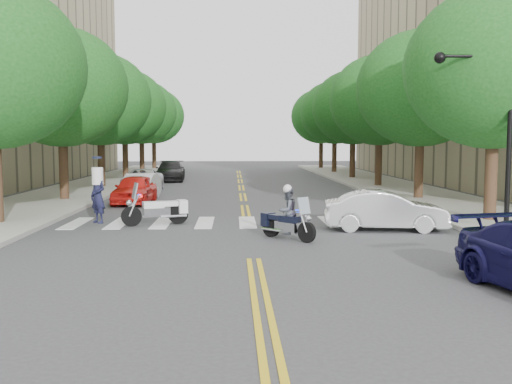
{
  "coord_description": "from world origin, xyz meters",
  "views": [
    {
      "loc": [
        -0.51,
        -14.19,
        2.99
      ],
      "look_at": [
        0.24,
        4.52,
        1.3
      ],
      "focal_mm": 40.0,
      "sensor_mm": 36.0,
      "label": 1
    }
  ],
  "objects": [
    {
      "name": "tree_r_1",
      "position": [
        8.8,
        14.0,
        5.55
      ],
      "size": [
        6.4,
        6.4,
        8.45
      ],
      "color": "#382316",
      "rests_on": "ground"
    },
    {
      "name": "tree_l_3",
      "position": [
        -8.8,
        30.0,
        5.55
      ],
      "size": [
        6.4,
        6.4,
        8.45
      ],
      "color": "#382316",
      "rests_on": "ground"
    },
    {
      "name": "tree_l_5",
      "position": [
        -8.8,
        46.0,
        5.55
      ],
      "size": [
        6.4,
        6.4,
        8.45
      ],
      "color": "#382316",
      "rests_on": "ground"
    },
    {
      "name": "tree_r_4",
      "position": [
        8.8,
        38.0,
        5.55
      ],
      "size": [
        6.4,
        6.4,
        8.45
      ],
      "color": "#382316",
      "rests_on": "ground"
    },
    {
      "name": "motorcycle_police",
      "position": [
        1.09,
        2.88,
        0.75
      ],
      "size": [
        1.56,
        1.68,
        1.68
      ],
      "rotation": [
        0.0,
        0.0,
        3.88
      ],
      "color": "black",
      "rests_on": "ground"
    },
    {
      "name": "parked_car_e",
      "position": [
        -5.2,
        31.36,
        0.62
      ],
      "size": [
        1.48,
        3.66,
        1.25
      ],
      "primitive_type": "imported",
      "rotation": [
        0.0,
        0.0,
        -0.0
      ],
      "color": "gray",
      "rests_on": "ground"
    },
    {
      "name": "traffic_signal_pole",
      "position": [
        7.72,
        3.5,
        3.72
      ],
      "size": [
        2.82,
        0.42,
        6.0
      ],
      "color": "black",
      "rests_on": "ground"
    },
    {
      "name": "convertible",
      "position": [
        4.56,
        4.5,
        0.66
      ],
      "size": [
        4.18,
        1.9,
        1.33
      ],
      "primitive_type": "imported",
      "rotation": [
        0.0,
        0.0,
        1.45
      ],
      "color": "white",
      "rests_on": "ground"
    },
    {
      "name": "tree_l_1",
      "position": [
        -8.8,
        14.0,
        5.55
      ],
      "size": [
        6.4,
        6.4,
        8.45
      ],
      "color": "#382316",
      "rests_on": "ground"
    },
    {
      "name": "sidewalk_right",
      "position": [
        9.5,
        22.0,
        0.07
      ],
      "size": [
        5.0,
        60.0,
        0.15
      ],
      "primitive_type": "cube",
      "color": "#9E9991",
      "rests_on": "ground"
    },
    {
      "name": "parked_car_a",
      "position": [
        -5.2,
        13.0,
        0.69
      ],
      "size": [
        1.84,
        4.12,
        1.38
      ],
      "primitive_type": "imported",
      "rotation": [
        0.0,
        0.0,
        -0.05
      ],
      "color": "red",
      "rests_on": "ground"
    },
    {
      "name": "tree_r_3",
      "position": [
        8.8,
        30.0,
        5.55
      ],
      "size": [
        6.4,
        6.4,
        8.45
      ],
      "color": "#382316",
      "rests_on": "ground"
    },
    {
      "name": "parked_car_b",
      "position": [
        -5.2,
        14.5,
        0.67
      ],
      "size": [
        1.69,
        4.16,
        1.34
      ],
      "primitive_type": "imported",
      "rotation": [
        0.0,
        0.0,
        -0.07
      ],
      "color": "#BDBDBD",
      "rests_on": "ground"
    },
    {
      "name": "tree_r_5",
      "position": [
        8.8,
        46.0,
        5.55
      ],
      "size": [
        6.4,
        6.4,
        8.45
      ],
      "color": "#382316",
      "rests_on": "ground"
    },
    {
      "name": "tree_r_0",
      "position": [
        8.8,
        6.0,
        5.55
      ],
      "size": [
        6.4,
        6.4,
        8.45
      ],
      "color": "#382316",
      "rests_on": "ground"
    },
    {
      "name": "officer_standing",
      "position": [
        -5.42,
        6.59,
        0.98
      ],
      "size": [
        0.84,
        0.83,
        1.95
      ],
      "primitive_type": "imported",
      "rotation": [
        0.0,
        0.0,
        -0.74
      ],
      "color": "#171833",
      "rests_on": "ground"
    },
    {
      "name": "ground",
      "position": [
        0.0,
        0.0,
        0.0
      ],
      "size": [
        140.0,
        140.0,
        0.0
      ],
      "primitive_type": "plane",
      "color": "#38383A",
      "rests_on": "ground"
    },
    {
      "name": "tree_l_2",
      "position": [
        -8.8,
        22.0,
        5.55
      ],
      "size": [
        6.4,
        6.4,
        8.45
      ],
      "color": "#382316",
      "rests_on": "ground"
    },
    {
      "name": "tree_l_4",
      "position": [
        -8.8,
        38.0,
        5.55
      ],
      "size": [
        6.4,
        6.4,
        8.45
      ],
      "color": "#382316",
      "rests_on": "ground"
    },
    {
      "name": "parked_car_c",
      "position": [
        -5.84,
        19.5,
        0.66
      ],
      "size": [
        2.47,
        4.89,
        1.33
      ],
      "primitive_type": "imported",
      "rotation": [
        0.0,
        0.0,
        0.06
      ],
      "color": "#B7BAC0",
      "rests_on": "ground"
    },
    {
      "name": "parked_car_d",
      "position": [
        -5.2,
        28.5,
        0.74
      ],
      "size": [
        2.36,
        5.22,
        1.48
      ],
      "primitive_type": "imported",
      "rotation": [
        0.0,
        0.0,
        0.06
      ],
      "color": "black",
      "rests_on": "ground"
    },
    {
      "name": "motorcycle_parked",
      "position": [
        -3.09,
        6.06,
        0.53
      ],
      "size": [
        2.3,
        1.1,
        1.53
      ],
      "rotation": [
        0.0,
        0.0,
        1.91
      ],
      "color": "black",
      "rests_on": "ground"
    },
    {
      "name": "sidewalk_left",
      "position": [
        -9.5,
        22.0,
        0.07
      ],
      "size": [
        5.0,
        60.0,
        0.15
      ],
      "primitive_type": "cube",
      "color": "#9E9991",
      "rests_on": "ground"
    },
    {
      "name": "tree_r_2",
      "position": [
        8.8,
        22.0,
        5.55
      ],
      "size": [
        6.4,
        6.4,
        8.45
      ],
      "color": "#382316",
      "rests_on": "ground"
    }
  ]
}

